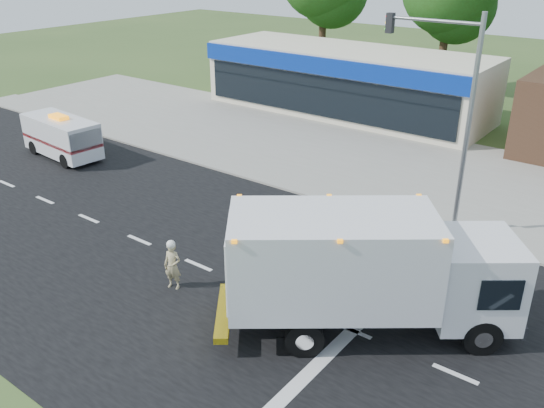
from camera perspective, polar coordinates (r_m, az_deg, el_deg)
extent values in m
plane|color=#385123|center=(18.16, -0.37, -9.02)|extent=(120.00, 120.00, 0.00)
cube|color=black|center=(18.15, -0.37, -9.01)|extent=(60.00, 14.00, 0.02)
cube|color=gray|center=(24.34, 11.44, -0.18)|extent=(60.00, 2.40, 0.12)
cube|color=gray|center=(29.35, 16.51, 3.51)|extent=(60.00, 9.00, 0.02)
cube|color=silver|center=(28.82, -24.80, 1.83)|extent=(1.20, 0.15, 0.01)
cube|color=silver|center=(26.35, -21.58, 0.37)|extent=(1.20, 0.15, 0.01)
cube|color=silver|center=(24.00, -17.70, -1.38)|extent=(1.20, 0.15, 0.01)
cube|color=silver|center=(21.81, -13.01, -3.50)|extent=(1.20, 0.15, 0.01)
cube|color=silver|center=(19.84, -7.31, -6.02)|extent=(1.20, 0.15, 0.01)
cube|color=silver|center=(18.15, -0.37, -8.98)|extent=(1.20, 0.15, 0.01)
cube|color=silver|center=(16.82, 7.97, -12.29)|extent=(1.20, 0.15, 0.01)
cube|color=silver|center=(15.96, 17.71, -15.75)|extent=(1.20, 0.15, 0.01)
cube|color=silver|center=(14.83, 1.91, -17.97)|extent=(0.40, 7.00, 0.01)
cube|color=black|center=(16.37, 5.74, -10.10)|extent=(5.01, 4.20, 0.38)
cube|color=silver|center=(16.73, 19.32, -6.91)|extent=(3.17, 3.20, 2.30)
cube|color=black|center=(17.00, 22.74, -6.11)|extent=(1.40, 1.75, 0.98)
cube|color=white|center=(15.55, 5.97, -5.44)|extent=(5.94, 5.41, 2.57)
cube|color=silver|center=(15.52, -4.26, -5.67)|extent=(1.38, 1.78, 2.08)
cube|color=yellow|center=(16.42, -4.77, -10.62)|extent=(1.90, 2.32, 0.20)
cube|color=orange|center=(14.97, 6.18, -1.27)|extent=(5.79, 5.31, 0.09)
cylinder|color=black|center=(18.18, 17.95, -8.37)|extent=(1.03, 0.90, 1.05)
cylinder|color=black|center=(16.57, 20.07, -12.22)|extent=(1.03, 0.90, 1.05)
cylinder|color=black|center=(17.35, 2.80, -8.74)|extent=(1.03, 0.90, 1.05)
cylinder|color=black|center=(15.57, 3.22, -13.16)|extent=(1.03, 0.90, 1.05)
imported|color=tan|center=(18.38, -9.82, -6.06)|extent=(0.66, 0.52, 1.58)
sphere|color=white|center=(18.01, -9.99, -3.97)|extent=(0.28, 0.28, 0.28)
cube|color=silver|center=(31.12, -20.13, 6.37)|extent=(4.79, 2.16, 1.79)
cube|color=black|center=(29.38, -18.29, 6.16)|extent=(0.85, 1.75, 0.90)
cube|color=orange|center=(30.85, -20.39, 8.10)|extent=(1.11, 0.62, 0.18)
cube|color=#BB0C12|center=(31.17, -20.08, 6.05)|extent=(4.79, 2.16, 0.16)
cylinder|color=black|center=(30.45, -17.19, 4.88)|extent=(0.73, 0.28, 0.72)
cylinder|color=black|center=(29.71, -19.80, 4.03)|extent=(0.73, 0.28, 0.72)
cylinder|color=black|center=(32.99, -20.04, 5.97)|extent=(0.73, 0.28, 0.72)
cylinder|color=black|center=(32.31, -22.50, 5.20)|extent=(0.73, 0.28, 0.72)
cube|color=beige|center=(37.69, 7.42, 12.02)|extent=(18.00, 6.00, 4.00)
cube|color=navy|center=(34.84, 4.95, 13.46)|extent=(18.00, 0.30, 1.00)
cube|color=black|center=(35.23, 4.84, 10.59)|extent=(17.00, 0.12, 2.40)
cylinder|color=gray|center=(21.43, 18.81, 6.86)|extent=(0.18, 0.18, 8.00)
cylinder|color=gray|center=(21.28, 15.70, 17.10)|extent=(3.40, 0.12, 0.12)
cube|color=black|center=(21.95, 11.63, 17.16)|extent=(0.25, 0.25, 0.70)
cylinder|color=#332114|center=(47.71, 5.02, 16.78)|extent=(0.56, 0.56, 7.35)
cylinder|color=#332114|center=(43.30, 16.62, 14.78)|extent=(0.56, 0.56, 6.86)
sphere|color=#214513|center=(43.27, 17.96, 18.17)|extent=(5.10, 5.10, 5.10)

